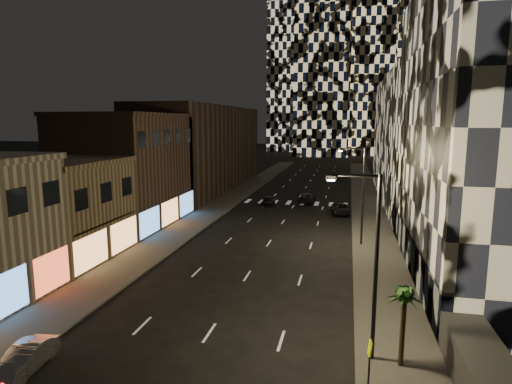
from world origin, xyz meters
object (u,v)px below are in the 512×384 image
at_px(car_silver_parked, 25,359).
at_px(car_dark_rightlane, 340,209).
at_px(ped_sign, 369,357).
at_px(streetlight_near, 371,255).
at_px(car_dark_midlane, 268,201).
at_px(streetlight_far, 361,189).
at_px(car_dark_oncoming, 307,198).
at_px(palm_tree, 404,301).

height_order(car_silver_parked, car_dark_rightlane, car_dark_rightlane).
bearing_deg(ped_sign, streetlight_near, 102.03).
height_order(car_dark_midlane, car_dark_rightlane, car_dark_rightlane).
bearing_deg(streetlight_far, ped_sign, -90.14).
xyz_separation_m(streetlight_near, car_dark_rightlane, (-1.98, 33.64, -4.71)).
distance_m(streetlight_near, streetlight_far, 20.00).
bearing_deg(streetlight_near, car_dark_rightlane, 93.36).
distance_m(streetlight_far, car_silver_parked, 29.23).
xyz_separation_m(car_dark_midlane, car_dark_oncoming, (5.06, 3.16, 0.08)).
relative_size(ped_sign, palm_tree, 0.65).
height_order(streetlight_far, palm_tree, streetlight_far).
xyz_separation_m(streetlight_far, car_silver_parked, (-15.55, -24.29, -4.74)).
height_order(streetlight_near, streetlight_far, same).
relative_size(streetlight_near, palm_tree, 2.34).
bearing_deg(streetlight_far, palm_tree, -85.65).
bearing_deg(car_dark_oncoming, car_silver_parked, 82.02).
xyz_separation_m(streetlight_far, car_dark_midlane, (-11.85, 17.27, -4.73)).
bearing_deg(car_dark_rightlane, car_dark_midlane, 156.69).
xyz_separation_m(car_silver_parked, car_dark_rightlane, (13.58, 37.93, 0.03)).
bearing_deg(car_dark_rightlane, ped_sign, -90.14).
xyz_separation_m(car_dark_rightlane, palm_tree, (3.52, -33.94, 2.68)).
bearing_deg(streetlight_far, car_dark_midlane, 124.47).
bearing_deg(car_silver_parked, car_dark_rightlane, 64.55).
bearing_deg(car_dark_midlane, ped_sign, -69.30).
xyz_separation_m(streetlight_near, palm_tree, (1.55, -0.30, -2.03)).
bearing_deg(streetlight_near, streetlight_far, 90.00).
relative_size(streetlight_far, ped_sign, 3.59).
bearing_deg(car_dark_oncoming, car_dark_rightlane, 128.44).
distance_m(streetlight_near, car_dark_rightlane, 34.03).
bearing_deg(ped_sign, car_dark_rightlane, 106.15).
bearing_deg(ped_sign, streetlight_far, 103.00).
distance_m(car_dark_midlane, palm_tree, 39.98).
xyz_separation_m(streetlight_far, ped_sign, (-0.06, -22.90, -3.52)).
bearing_deg(car_dark_midlane, car_dark_oncoming, 36.33).
distance_m(streetlight_far, ped_sign, 23.17).
bearing_deg(car_silver_parked, palm_tree, 7.38).
relative_size(streetlight_far, car_dark_midlane, 2.45).
relative_size(car_dark_midlane, car_dark_rightlane, 0.79).
xyz_separation_m(ped_sign, palm_tree, (1.60, 2.60, 1.48)).
bearing_deg(ped_sign, palm_tree, 71.52).
bearing_deg(car_dark_rightlane, car_dark_oncoming, 122.18).
distance_m(car_silver_parked, palm_tree, 17.77).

